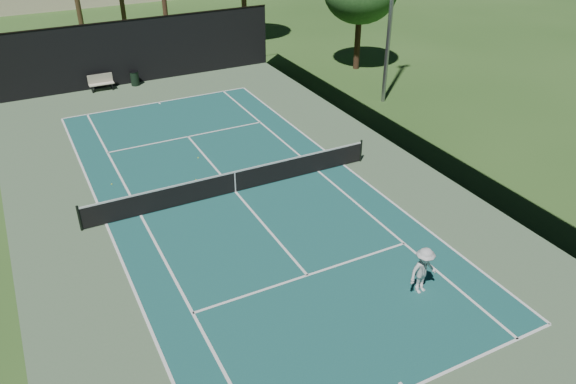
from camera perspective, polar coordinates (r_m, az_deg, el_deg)
name	(u,v)px	position (r m, az deg, el deg)	size (l,w,h in m)	color
ground	(236,192)	(24.26, -5.35, -0.02)	(160.00, 160.00, 0.00)	#315821
apron_slab	(236,192)	(24.26, -5.35, -0.01)	(18.00, 32.00, 0.01)	#54704E
court_surface	(236,192)	(24.26, -5.35, 0.00)	(10.97, 23.77, 0.01)	#1A5653
court_lines	(236,192)	(24.25, -5.35, 0.02)	(11.07, 23.87, 0.01)	white
tennis_net	(235,181)	(23.99, -5.41, 1.13)	(12.90, 0.10, 1.10)	black
fence	(233,150)	(23.37, -5.64, 4.31)	(18.04, 32.05, 4.03)	black
player	(423,271)	(18.82, 13.60, -7.78)	(1.10, 0.63, 1.70)	silver
tennis_ball_b	(196,180)	(25.39, -9.34, 1.23)	(0.06, 0.06, 0.06)	#C1DD32
tennis_ball_c	(198,158)	(27.32, -9.12, 3.46)	(0.07, 0.07, 0.07)	#C9E433
tennis_ball_d	(112,184)	(25.90, -17.48, 0.76)	(0.07, 0.07, 0.07)	#CAE734
park_bench	(101,82)	(37.34, -18.47, 10.56)	(1.50, 0.45, 1.02)	beige
trash_bin	(135,78)	(37.66, -15.31, 11.09)	(0.56, 0.56, 0.95)	black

